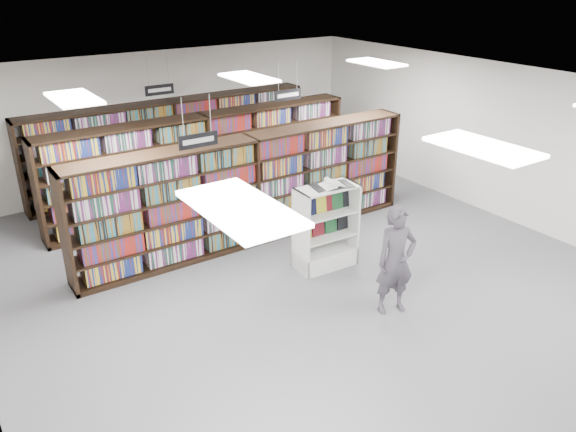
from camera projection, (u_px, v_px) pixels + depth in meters
floor at (313, 282)px, 9.61m from camera, size 12.00×12.00×0.00m
ceiling at (317, 95)px, 8.31m from camera, size 10.00×12.00×0.10m
wall_back at (167, 119)px, 13.50m from camera, size 10.00×0.10×3.20m
wall_right at (511, 145)px, 11.51m from camera, size 0.10×12.00×3.20m
bookshelf_row_near at (252, 190)px, 10.69m from camera, size 7.00×0.60×2.10m
bookshelf_row_mid at (205, 162)px, 12.21m from camera, size 7.00×0.60×2.10m
bookshelf_row_far at (174, 144)px, 13.50m from camera, size 7.00×0.60×2.10m
aisle_sign_left at (198, 139)px, 8.57m from camera, size 0.65×0.02×0.80m
aisle_sign_right at (288, 94)px, 11.62m from camera, size 0.65×0.02×0.80m
aisle_sign_center at (159, 89)px, 12.11m from camera, size 0.65×0.02×0.80m
troffer_front_left at (240, 208)px, 4.52m from camera, size 0.60×1.20×0.04m
troffer_front_center at (483, 147)px, 6.05m from camera, size 0.60×1.20×0.04m
troffer_back_left at (74, 98)px, 8.31m from camera, size 0.60×1.20×0.04m
troffer_back_center at (249, 78)px, 9.84m from camera, size 0.60×1.20×0.04m
troffer_back_right at (377, 63)px, 11.37m from camera, size 0.60×1.20×0.04m
endcap_display at (324, 239)px, 9.97m from camera, size 1.11×0.60×1.52m
open_book at (332, 184)px, 9.55m from camera, size 0.76×0.54×0.13m
shopper at (396, 261)px, 8.49m from camera, size 0.73×0.57×1.74m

